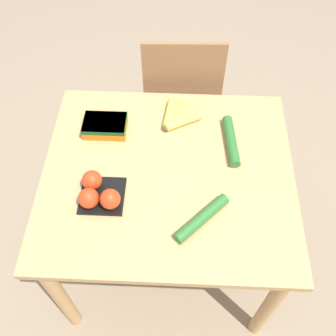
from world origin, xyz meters
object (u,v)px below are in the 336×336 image
object	(u,v)px
chair	(181,104)
cucumber_near	(202,218)
banana_bunch	(177,117)
tomato_pack	(98,193)
carrot_bag	(105,125)
cucumber_far	(231,141)

from	to	relation	value
chair	cucumber_near	distance (m)	0.91
banana_bunch	tomato_pack	world-z (taller)	tomato_pack
carrot_bag	tomato_pack	bearing A→B (deg)	-86.45
chair	cucumber_far	distance (m)	0.60
banana_bunch	tomato_pack	bearing A→B (deg)	-123.95
carrot_bag	cucumber_far	xyz separation A→B (m)	(0.54, -0.05, -0.01)
banana_bunch	carrot_bag	world-z (taller)	carrot_bag
chair	cucumber_near	size ratio (longest dim) A/B	4.73
chair	tomato_pack	bearing A→B (deg)	66.58
tomato_pack	carrot_bag	size ratio (longest dim) A/B	0.93
cucumber_near	chair	bearing A→B (deg)	95.88
chair	tomato_pack	size ratio (longest dim) A/B	5.82
chair	carrot_bag	world-z (taller)	chair
cucumber_far	chair	bearing A→B (deg)	113.77
chair	banana_bunch	bearing A→B (deg)	84.71
banana_bunch	cucumber_near	world-z (taller)	cucumber_near
tomato_pack	carrot_bag	world-z (taller)	tomato_pack
tomato_pack	chair	bearing A→B (deg)	68.70
carrot_bag	cucumber_near	bearing A→B (deg)	-45.89
chair	cucumber_far	world-z (taller)	chair
banana_bunch	cucumber_far	distance (m)	0.27
tomato_pack	carrot_bag	distance (m)	0.35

